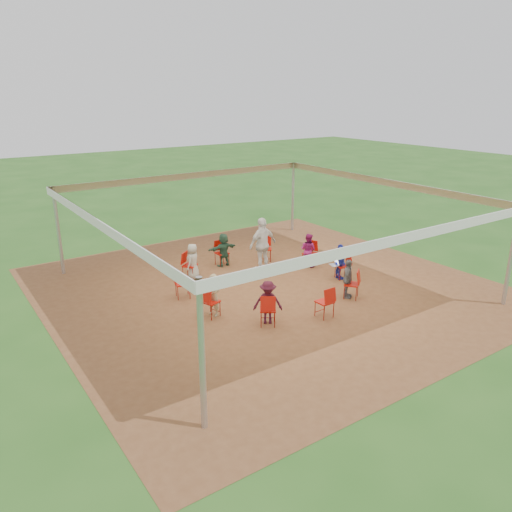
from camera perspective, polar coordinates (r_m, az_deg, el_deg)
ground at (r=15.95m, az=1.20°, el=-3.63°), size 80.00×80.00×0.00m
dirt_patch at (r=15.95m, az=1.20°, el=-3.61°), size 13.00×13.00×0.00m
tent at (r=15.22m, az=1.26°, el=4.68°), size 10.33×10.33×3.00m
chair_0 at (r=16.79m, az=9.88°, el=-1.12°), size 0.54×0.53×0.90m
chair_1 at (r=17.92m, az=6.15°, el=0.30°), size 0.55×0.54×0.90m
chair_2 at (r=18.31m, az=1.10°, el=0.81°), size 0.60×0.60×0.90m
chair_3 at (r=17.88m, az=-3.92°, el=0.33°), size 0.43×0.45×0.90m
chair_4 at (r=16.72m, az=-7.57°, el=-1.09°), size 0.60×0.60×0.90m
chair_5 at (r=15.19m, az=-8.39°, el=-3.16°), size 0.54×0.53×0.90m
chair_6 at (r=13.84m, az=-5.21°, el=-5.22°), size 0.55×0.54×0.90m
chair_7 at (r=13.32m, az=1.37°, el=-6.14°), size 0.60×0.60×0.90m
chair_8 at (r=13.90m, az=7.85°, el=-5.23°), size 0.43×0.45×0.90m
chair_9 at (r=15.27m, az=10.85°, el=-3.19°), size 0.60×0.60×0.90m
person_seated_0 at (r=16.69m, az=9.55°, el=-0.65°), size 0.55×0.78×1.20m
person_seated_1 at (r=17.77m, az=5.97°, el=0.69°), size 0.51×0.66×1.20m
person_seated_2 at (r=17.73m, az=-3.72°, el=0.71°), size 1.12×0.44×1.20m
person_seated_3 at (r=16.62m, az=-7.22°, el=-0.62°), size 0.67×0.62×1.20m
person_seated_4 at (r=13.86m, az=-4.90°, el=-4.47°), size 0.42×0.51×1.20m
person_seated_5 at (r=13.36m, az=1.36°, el=-5.31°), size 0.86×0.76×1.20m
person_seated_6 at (r=15.22m, az=10.44°, el=-2.59°), size 0.78×0.71×1.20m
standing_person at (r=17.15m, az=0.76°, el=1.34°), size 1.15×0.65×1.89m
cable_coil at (r=15.87m, az=1.35°, el=-3.67°), size 0.30×0.30×0.03m
laptop at (r=16.63m, az=9.04°, el=-0.82°), size 0.33×0.37×0.22m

